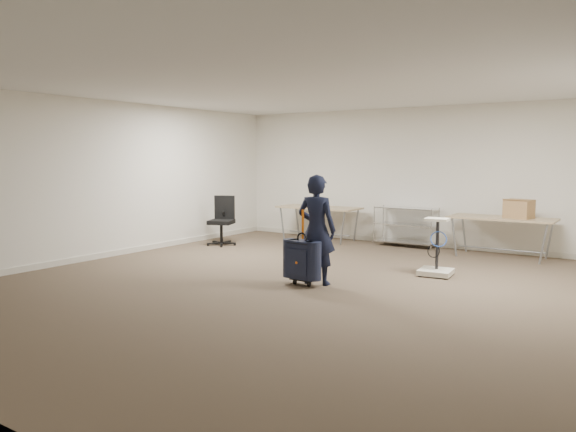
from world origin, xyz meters
The scene contains 10 objects.
ground centered at (0.00, 0.00, 0.00)m, with size 9.00×9.00×0.00m, color #48392B.
room_shell centered at (0.00, 1.38, 0.05)m, with size 8.00×9.00×9.00m.
folding_table_left centered at (-1.90, 3.95, 0.68)m, with size 1.80×0.75×0.73m.
folding_table_right centered at (1.90, 3.95, 0.68)m, with size 1.80×0.75×0.73m.
wire_shelf centered at (0.00, 4.20, 0.44)m, with size 1.22×0.47×0.80m.
person centered at (0.24, 0.31, 0.78)m, with size 0.57×0.37×1.56m, color black.
suitcase centered at (0.12, 0.11, 0.36)m, with size 0.40×0.25×1.07m.
office_chair centered at (-3.22, 2.30, 0.30)m, with size 0.61×0.62×1.00m.
equipment_cart centered at (1.46, 1.81, 0.23)m, with size 0.53×0.53×0.88m.
cardboard_box centered at (2.18, 3.95, 0.89)m, with size 0.44×0.33×0.33m, color #A0714A.
Camera 1 is at (4.29, -6.42, 1.80)m, focal length 35.00 mm.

